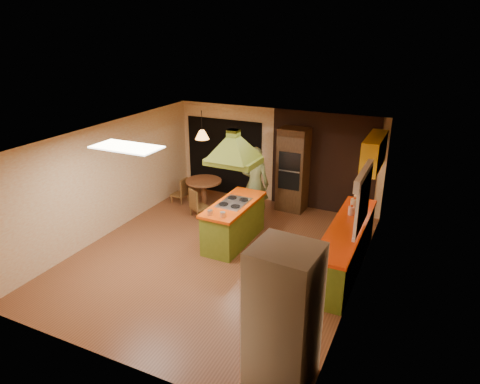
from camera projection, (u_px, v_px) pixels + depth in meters
The scene contains 21 objects.
ground at pixel (218, 256), 8.83m from camera, with size 6.50×6.50×0.00m, color brown.
room_walls at pixel (217, 200), 8.37m from camera, with size 5.50×6.50×6.50m.
ceiling_plane at pixel (216, 137), 7.92m from camera, with size 6.50×6.50×0.00m, color silver.
brick_panel at pixel (323, 163), 10.60m from camera, with size 2.64×0.03×2.50m, color #381E14.
nook_opening at pixel (224, 157), 11.76m from camera, with size 2.20×0.03×2.10m, color black.
right_counter at pixel (345, 247), 8.20m from camera, with size 0.62×3.05×0.92m.
upper_cabinets at pixel (374, 152), 8.96m from camera, with size 0.34×1.40×0.70m, color yellow.
window_right at pixel (364, 189), 7.45m from camera, with size 0.12×1.35×1.06m.
fluor_panel at pixel (127, 147), 7.34m from camera, with size 1.20×0.60×0.03m, color white.
kitchen_island at pixel (234, 222), 9.24m from camera, with size 0.77×1.85×0.93m.
range_hood at pixel (233, 142), 8.58m from camera, with size 1.05×0.77×0.79m.
man at pixel (255, 184), 10.16m from camera, with size 0.67×0.44×1.83m, color brown.
refrigerator at pixel (283, 317), 5.42m from camera, with size 0.82×0.77×1.98m, color white.
wall_oven at pixel (293, 170), 10.70m from camera, with size 0.73×0.63×2.12m.
dining_table at pixel (204, 188), 11.13m from camera, with size 0.93×0.93×0.70m.
chair_left at pixel (179, 190), 11.38m from camera, with size 0.37×0.37×0.68m, color brown, non-canonical shape.
chair_near at pixel (200, 202), 10.53m from camera, with size 0.40×0.40×0.73m, color brown, non-canonical shape.
pendant_lamp at pixel (202, 135), 10.62m from camera, with size 0.35×0.35×0.23m, color #FF9E3F.
canister_large at pixel (354, 204), 8.70m from camera, with size 0.16×0.16×0.23m, color beige.
canister_medium at pixel (357, 200), 8.95m from camera, with size 0.15×0.15×0.20m, color beige.
canister_small at pixel (351, 211), 8.48m from camera, with size 0.13×0.13×0.17m, color beige.
Camera 1 is at (3.69, -6.82, 4.45)m, focal length 32.00 mm.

